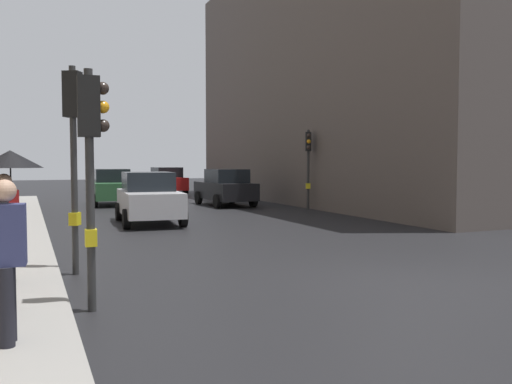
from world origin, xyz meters
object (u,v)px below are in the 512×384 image
object	(u,v)px
car_red_sedan	(166,181)
pedestrian_with_umbrella	(9,179)
traffic_light_near_left	(91,145)
car_silver_hatchback	(149,198)
car_dark_suv	(225,187)
pedestrian_with_grey_backpack	(1,252)
traffic_light_mid_street	(308,155)
traffic_light_near_right	(74,132)
car_green_estate	(112,187)

from	to	relation	value
car_red_sedan	pedestrian_with_umbrella	world-z (taller)	pedestrian_with_umbrella
traffic_light_near_left	car_silver_hatchback	bearing A→B (deg)	74.27
car_dark_suv	pedestrian_with_grey_backpack	size ratio (longest dim) A/B	2.40
car_dark_suv	traffic_light_mid_street	bearing A→B (deg)	-54.55
traffic_light_near_left	pedestrian_with_grey_backpack	size ratio (longest dim) A/B	1.92
traffic_light_mid_street	pedestrian_with_umbrella	distance (m)	16.53
traffic_light_near_right	car_silver_hatchback	distance (m)	8.74
car_silver_hatchback	car_dark_suv	size ratio (longest dim) A/B	1.02
traffic_light_near_right	car_green_estate	bearing A→B (deg)	79.73
car_silver_hatchback	car_green_estate	distance (m)	8.81
car_green_estate	pedestrian_with_grey_backpack	world-z (taller)	pedestrian_with_grey_backpack
pedestrian_with_umbrella	pedestrian_with_grey_backpack	size ratio (longest dim) A/B	1.21
car_silver_hatchback	traffic_light_near_right	bearing A→B (deg)	-110.71
car_dark_suv	car_green_estate	bearing A→B (deg)	151.99
car_silver_hatchback	car_red_sedan	xyz separation A→B (m)	(4.47, 16.17, 0.00)
car_red_sedan	pedestrian_with_grey_backpack	distance (m)	29.75
traffic_light_near_left	pedestrian_with_umbrella	xyz separation A→B (m)	(-1.11, 1.60, -0.51)
pedestrian_with_umbrella	traffic_light_mid_street	bearing A→B (deg)	44.97
car_red_sedan	traffic_light_near_left	bearing A→B (deg)	-105.57
traffic_light_near_left	car_silver_hatchback	world-z (taller)	traffic_light_near_left
traffic_light_near_left	car_red_sedan	size ratio (longest dim) A/B	0.80
traffic_light_near_left	car_silver_hatchback	size ratio (longest dim) A/B	0.79
pedestrian_with_umbrella	car_silver_hatchback	bearing A→B (deg)	65.68
car_green_estate	car_red_sedan	bearing A→B (deg)	58.83
traffic_light_near_right	car_dark_suv	size ratio (longest dim) A/B	0.91
traffic_light_near_right	pedestrian_with_grey_backpack	distance (m)	4.70
traffic_light_mid_street	car_dark_suv	bearing A→B (deg)	125.45
car_dark_suv	car_silver_hatchback	bearing A→B (deg)	-128.99
traffic_light_near_left	car_dark_suv	xyz separation A→B (m)	(8.01, 16.89, -1.47)
car_red_sedan	traffic_light_mid_street	bearing A→B (deg)	-77.23
car_silver_hatchback	pedestrian_with_grey_backpack	distance (m)	12.99
car_dark_suv	pedestrian_with_umbrella	distance (m)	17.83
car_dark_suv	pedestrian_with_grey_backpack	world-z (taller)	pedestrian_with_grey_backpack
traffic_light_near_right	car_green_estate	xyz separation A→B (m)	(3.05, 16.81, -1.80)
traffic_light_near_right	pedestrian_with_grey_backpack	bearing A→B (deg)	-104.33
car_green_estate	car_dark_suv	xyz separation A→B (m)	(4.97, -2.64, 0.00)
traffic_light_near_right	car_dark_suv	bearing A→B (deg)	60.50
car_green_estate	pedestrian_with_grey_backpack	xyz separation A→B (m)	(-4.15, -21.12, 0.29)
pedestrian_with_grey_backpack	traffic_light_mid_street	bearing A→B (deg)	51.81
traffic_light_near_right	car_dark_suv	world-z (taller)	traffic_light_near_right
traffic_light_mid_street	car_silver_hatchback	distance (m)	8.13
car_green_estate	pedestrian_with_grey_backpack	distance (m)	21.52
car_red_sedan	car_dark_suv	distance (m)	10.02
car_silver_hatchback	car_red_sedan	world-z (taller)	same
traffic_light_near_left	car_red_sedan	bearing A→B (deg)	74.43
pedestrian_with_umbrella	traffic_light_near_left	bearing A→B (deg)	-55.32
traffic_light_near_right	traffic_light_near_left	xyz separation A→B (m)	(0.00, -2.73, -0.33)
car_green_estate	traffic_light_near_right	bearing A→B (deg)	-100.27
traffic_light_near_left	car_silver_hatchback	xyz separation A→B (m)	(3.02, 10.73, -1.47)
traffic_light_near_right	pedestrian_with_grey_backpack	xyz separation A→B (m)	(-1.10, -4.31, -1.51)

